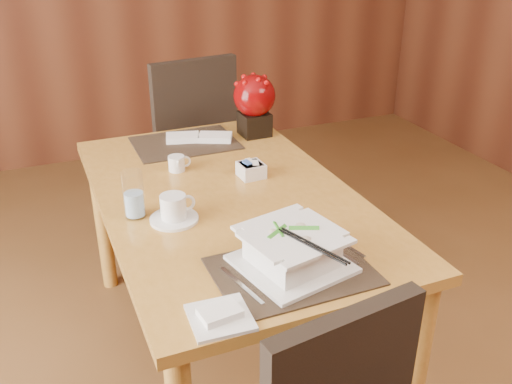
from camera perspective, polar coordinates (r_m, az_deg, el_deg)
name	(u,v)px	position (r m, az deg, el deg)	size (l,w,h in m)	color
dining_table	(228,217)	(2.15, -2.84, -2.51)	(0.90, 1.50, 0.75)	#B77F32
placemat_near	(292,271)	(1.67, 3.65, -7.91)	(0.45, 0.33, 0.01)	black
placemat_far	(185,143)	(2.59, -7.09, 4.88)	(0.45, 0.33, 0.01)	black
soup_setting	(292,250)	(1.66, 3.62, -5.85)	(0.35, 0.35, 0.12)	white
coffee_cup	(174,210)	(1.93, -8.25, -1.78)	(0.16, 0.16, 0.09)	white
water_glass	(134,195)	(1.96, -12.15, -0.25)	(0.07, 0.07, 0.17)	white
creamer_jug	(177,163)	(2.31, -7.95, 2.85)	(0.08, 0.08, 0.06)	white
sugar_caddy	(251,170)	(2.23, -0.49, 2.21)	(0.09, 0.09, 0.06)	white
berry_decor	(254,101)	(2.63, -0.16, 9.04)	(0.19, 0.19, 0.28)	black
napkins_far	(201,137)	(2.60, -5.49, 5.46)	(0.29, 0.11, 0.03)	white
bread_plate	(220,318)	(1.50, -3.61, -12.42)	(0.16, 0.16, 0.01)	white
far_chair	(188,137)	(3.15, -6.86, 5.50)	(0.53, 0.54, 1.03)	black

